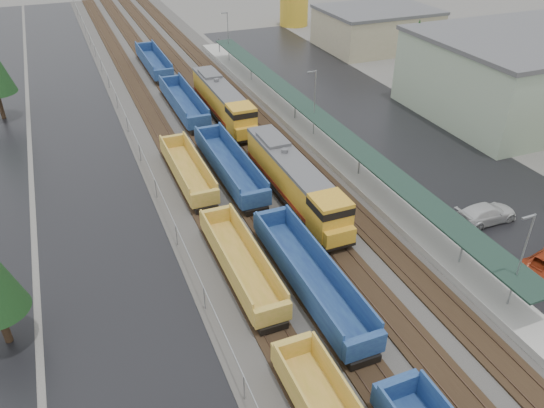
{
  "coord_description": "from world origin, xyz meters",
  "views": [
    {
      "loc": [
        -15.54,
        1.13,
        25.53
      ],
      "look_at": [
        -1.24,
        36.04,
        2.0
      ],
      "focal_mm": 35.0,
      "sensor_mm": 36.0,
      "label": 1
    }
  ],
  "objects_px": {
    "locomotive_lead": "(296,181)",
    "well_string_blue": "(263,213)",
    "locomotive_trail": "(223,102)",
    "storage_tank": "(294,11)",
    "parked_car_east_c": "(486,213)"
  },
  "relations": [
    {
      "from": "storage_tank",
      "to": "parked_car_east_c",
      "type": "relative_size",
      "value": 0.98
    },
    {
      "from": "storage_tank",
      "to": "locomotive_trail",
      "type": "bearing_deg",
      "value": -124.3
    },
    {
      "from": "locomotive_trail",
      "to": "storage_tank",
      "type": "height_order",
      "value": "storage_tank"
    },
    {
      "from": "locomotive_trail",
      "to": "parked_car_east_c",
      "type": "relative_size",
      "value": 3.28
    },
    {
      "from": "locomotive_lead",
      "to": "well_string_blue",
      "type": "height_order",
      "value": "locomotive_lead"
    },
    {
      "from": "locomotive_lead",
      "to": "storage_tank",
      "type": "distance_m",
      "value": 67.23
    },
    {
      "from": "well_string_blue",
      "to": "storage_tank",
      "type": "xyz_separation_m",
      "value": [
        31.52,
        63.55,
        1.54
      ]
    },
    {
      "from": "locomotive_lead",
      "to": "storage_tank",
      "type": "relative_size",
      "value": 3.33
    },
    {
      "from": "well_string_blue",
      "to": "storage_tank",
      "type": "relative_size",
      "value": 19.25
    },
    {
      "from": "storage_tank",
      "to": "parked_car_east_c",
      "type": "xyz_separation_m",
      "value": [
        -13.59,
        -70.33,
        -1.95
      ]
    },
    {
      "from": "well_string_blue",
      "to": "parked_car_east_c",
      "type": "bearing_deg",
      "value": -20.73
    },
    {
      "from": "locomotive_trail",
      "to": "parked_car_east_c",
      "type": "height_order",
      "value": "locomotive_trail"
    },
    {
      "from": "locomotive_trail",
      "to": "well_string_blue",
      "type": "distance_m",
      "value": 23.57
    },
    {
      "from": "locomotive_lead",
      "to": "well_string_blue",
      "type": "distance_m",
      "value": 4.68
    },
    {
      "from": "locomotive_lead",
      "to": "locomotive_trail",
      "type": "height_order",
      "value": "same"
    }
  ]
}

